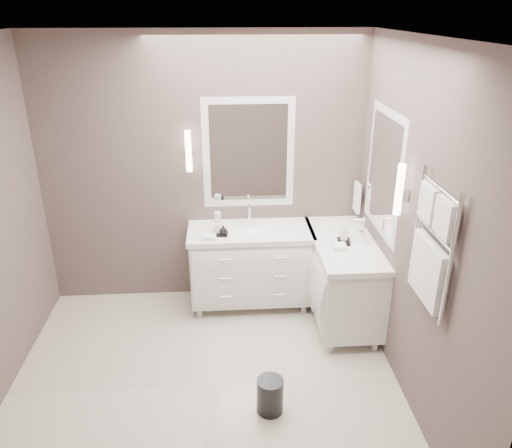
{
  "coord_description": "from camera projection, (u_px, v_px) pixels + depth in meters",
  "views": [
    {
      "loc": [
        0.19,
        -3.26,
        2.87
      ],
      "look_at": [
        0.47,
        0.7,
        1.14
      ],
      "focal_mm": 35.0,
      "sensor_mm": 36.0,
      "label": 1
    }
  ],
  "objects": [
    {
      "name": "amenity_tray_right",
      "position": [
        344.0,
        241.0,
        4.65
      ],
      "size": [
        0.14,
        0.17,
        0.02
      ],
      "primitive_type": "cube",
      "rotation": [
        0.0,
        0.0,
        -0.16
      ],
      "color": "black",
      "rests_on": "vanity_right"
    },
    {
      "name": "amenity_tray_back",
      "position": [
        220.0,
        234.0,
        4.8
      ],
      "size": [
        0.16,
        0.13,
        0.02
      ],
      "primitive_type": "cube",
      "rotation": [
        0.0,
        0.0,
        -0.13
      ],
      "color": "black",
      "rests_on": "vanity_back"
    },
    {
      "name": "towel_bar_corner",
      "position": [
        357.0,
        197.0,
        5.01
      ],
      "size": [
        0.03,
        0.22,
        0.3
      ],
      "color": "white",
      "rests_on": "wall_right"
    },
    {
      "name": "vanity_right",
      "position": [
        343.0,
        275.0,
        4.83
      ],
      "size": [
        0.59,
        1.24,
        0.97
      ],
      "color": "white",
      "rests_on": "floor"
    },
    {
      "name": "waste_bin",
      "position": [
        270.0,
        395.0,
        3.81
      ],
      "size": [
        0.25,
        0.25,
        0.29
      ],
      "primitive_type": "cylinder",
      "rotation": [
        0.0,
        0.0,
        -0.22
      ],
      "color": "black",
      "rests_on": "floor"
    },
    {
      "name": "mirror_back",
      "position": [
        249.0,
        153.0,
        4.88
      ],
      "size": [
        0.9,
        0.02,
        1.1
      ],
      "color": "white",
      "rests_on": "wall_back"
    },
    {
      "name": "sconce_right",
      "position": [
        399.0,
        190.0,
        3.78
      ],
      "size": [
        0.06,
        0.06,
        0.4
      ],
      "color": "white",
      "rests_on": "wall_right"
    },
    {
      "name": "mirror_right",
      "position": [
        384.0,
        172.0,
        4.33
      ],
      "size": [
        0.02,
        0.9,
        1.1
      ],
      "color": "white",
      "rests_on": "wall_right"
    },
    {
      "name": "soap_bottle_c",
      "position": [
        345.0,
        231.0,
        4.61
      ],
      "size": [
        0.08,
        0.08,
        0.18
      ],
      "primitive_type": "imported",
      "rotation": [
        0.0,
        0.0,
        -0.12
      ],
      "color": "white",
      "rests_on": "amenity_tray_right"
    },
    {
      "name": "ceiling",
      "position": [
        187.0,
        36.0,
        3.03
      ],
      "size": [
        3.2,
        3.0,
        0.01
      ],
      "primitive_type": "cube",
      "color": "white",
      "rests_on": "wall_back"
    },
    {
      "name": "sconce_back",
      "position": [
        189.0,
        152.0,
        4.77
      ],
      "size": [
        0.06,
        0.06,
        0.4
      ],
      "color": "white",
      "rests_on": "wall_back"
    },
    {
      "name": "water_bottle",
      "position": [
        218.0,
        221.0,
        4.88
      ],
      "size": [
        0.08,
        0.08,
        0.19
      ],
      "primitive_type": "cylinder",
      "rotation": [
        0.0,
        0.0,
        0.16
      ],
      "color": "silver",
      "rests_on": "vanity_back"
    },
    {
      "name": "vanity_back",
      "position": [
        251.0,
        262.0,
        5.07
      ],
      "size": [
        1.24,
        0.59,
        0.97
      ],
      "color": "white",
      "rests_on": "floor"
    },
    {
      "name": "towel_ladder",
      "position": [
        431.0,
        251.0,
        3.29
      ],
      "size": [
        0.06,
        0.58,
        0.9
      ],
      "color": "white",
      "rests_on": "wall_right"
    },
    {
      "name": "floor",
      "position": [
        205.0,
        386.0,
        4.12
      ],
      "size": [
        3.2,
        3.0,
        0.01
      ],
      "primitive_type": "cube",
      "color": "beige",
      "rests_on": "ground"
    },
    {
      "name": "wall_right",
      "position": [
        416.0,
        231.0,
        3.68
      ],
      "size": [
        0.01,
        3.0,
        2.7
      ],
      "primitive_type": "cube",
      "color": "#554744",
      "rests_on": "floor"
    },
    {
      "name": "wall_front",
      "position": [
        185.0,
        382.0,
        2.2
      ],
      "size": [
        3.2,
        0.01,
        2.7
      ],
      "primitive_type": "cube",
      "color": "#554744",
      "rests_on": "floor"
    },
    {
      "name": "soap_bottle_a",
      "position": [
        217.0,
        226.0,
        4.79
      ],
      "size": [
        0.07,
        0.07,
        0.14
      ],
      "primitive_type": "imported",
      "rotation": [
        0.0,
        0.0,
        -0.13
      ],
      "color": "white",
      "rests_on": "amenity_tray_back"
    },
    {
      "name": "soap_bottle_b",
      "position": [
        223.0,
        230.0,
        4.75
      ],
      "size": [
        0.09,
        0.09,
        0.09
      ],
      "primitive_type": "imported",
      "rotation": [
        0.0,
        0.0,
        0.28
      ],
      "color": "black",
      "rests_on": "amenity_tray_back"
    },
    {
      "name": "wall_back",
      "position": [
        203.0,
        173.0,
        4.95
      ],
      "size": [
        3.2,
        0.01,
        2.7
      ],
      "primitive_type": "cube",
      "color": "#554744",
      "rests_on": "floor"
    }
  ]
}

